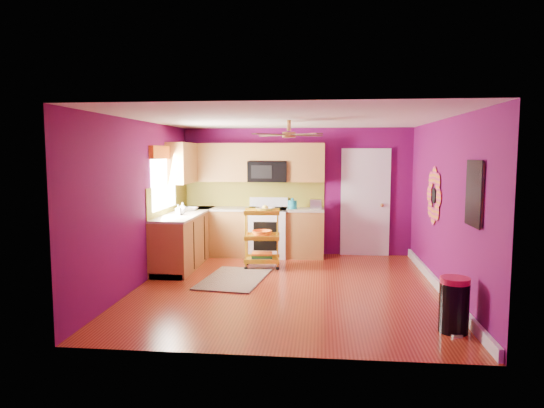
# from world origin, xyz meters

# --- Properties ---
(ground) EXTENTS (5.00, 5.00, 0.00)m
(ground) POSITION_xyz_m (0.00, 0.00, 0.00)
(ground) COLOR maroon
(ground) RESTS_ON ground
(room_envelope) EXTENTS (4.54, 5.04, 2.52)m
(room_envelope) POSITION_xyz_m (0.03, 0.00, 1.63)
(room_envelope) COLOR #630B51
(room_envelope) RESTS_ON ground
(lower_cabinets) EXTENTS (2.81, 2.31, 0.94)m
(lower_cabinets) POSITION_xyz_m (-1.35, 1.82, 0.43)
(lower_cabinets) COLOR #915F27
(lower_cabinets) RESTS_ON ground
(electric_range) EXTENTS (0.76, 0.66, 1.13)m
(electric_range) POSITION_xyz_m (-0.55, 2.17, 0.48)
(electric_range) COLOR white
(electric_range) RESTS_ON ground
(upper_cabinetry) EXTENTS (2.80, 2.30, 1.26)m
(upper_cabinetry) POSITION_xyz_m (-1.24, 2.17, 1.80)
(upper_cabinetry) COLOR #915F27
(upper_cabinetry) RESTS_ON ground
(left_window) EXTENTS (0.08, 1.35, 1.08)m
(left_window) POSITION_xyz_m (-2.22, 1.05, 1.74)
(left_window) COLOR white
(left_window) RESTS_ON ground
(panel_door) EXTENTS (0.95, 0.11, 2.15)m
(panel_door) POSITION_xyz_m (1.35, 2.47, 1.02)
(panel_door) COLOR white
(panel_door) RESTS_ON ground
(right_wall_art) EXTENTS (0.04, 2.74, 1.04)m
(right_wall_art) POSITION_xyz_m (2.23, -0.34, 1.44)
(right_wall_art) COLOR black
(right_wall_art) RESTS_ON ground
(ceiling_fan) EXTENTS (1.01, 1.01, 0.26)m
(ceiling_fan) POSITION_xyz_m (0.00, 0.20, 2.29)
(ceiling_fan) COLOR #BF8C3F
(ceiling_fan) RESTS_ON ground
(shag_rug) EXTENTS (1.08, 1.58, 0.02)m
(shag_rug) POSITION_xyz_m (-0.88, 0.35, 0.01)
(shag_rug) COLOR black
(shag_rug) RESTS_ON ground
(rolling_cart) EXTENTS (0.65, 0.50, 1.11)m
(rolling_cart) POSITION_xyz_m (-0.52, 1.20, 0.57)
(rolling_cart) COLOR gold
(rolling_cart) RESTS_ON ground
(trash_can) EXTENTS (0.39, 0.40, 0.63)m
(trash_can) POSITION_xyz_m (1.99, -1.64, 0.31)
(trash_can) COLOR black
(trash_can) RESTS_ON ground
(teal_kettle) EXTENTS (0.18, 0.18, 0.21)m
(teal_kettle) POSITION_xyz_m (-0.06, 2.17, 1.02)
(teal_kettle) COLOR teal
(teal_kettle) RESTS_ON lower_cabinets
(toaster) EXTENTS (0.22, 0.15, 0.18)m
(toaster) POSITION_xyz_m (0.39, 2.18, 1.03)
(toaster) COLOR beige
(toaster) RESTS_ON lower_cabinets
(soap_bottle_a) EXTENTS (0.08, 0.09, 0.19)m
(soap_bottle_a) POSITION_xyz_m (-1.97, 0.99, 1.03)
(soap_bottle_a) COLOR #EA3F72
(soap_bottle_a) RESTS_ON lower_cabinets
(soap_bottle_b) EXTENTS (0.14, 0.14, 0.18)m
(soap_bottle_b) POSITION_xyz_m (-2.01, 1.41, 1.03)
(soap_bottle_b) COLOR white
(soap_bottle_b) RESTS_ON lower_cabinets
(counter_dish) EXTENTS (0.23, 0.23, 0.06)m
(counter_dish) POSITION_xyz_m (-1.92, 1.71, 0.97)
(counter_dish) COLOR white
(counter_dish) RESTS_ON lower_cabinets
(counter_cup) EXTENTS (0.13, 0.13, 0.10)m
(counter_cup) POSITION_xyz_m (-1.93, 1.05, 0.99)
(counter_cup) COLOR white
(counter_cup) RESTS_ON lower_cabinets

